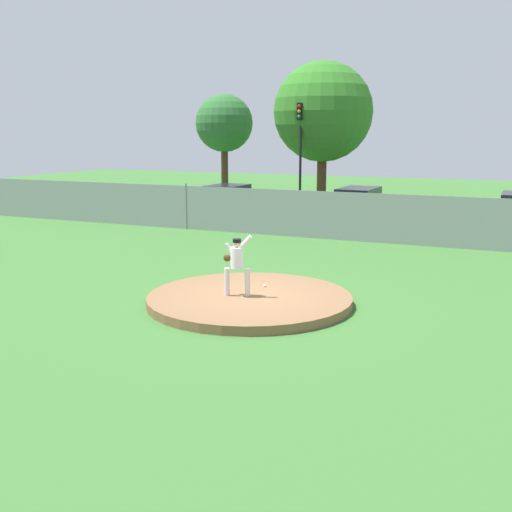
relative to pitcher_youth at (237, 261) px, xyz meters
name	(u,v)px	position (x,y,z in m)	size (l,w,h in m)	color
ground_plane	(324,260)	(0.26, 6.18, -1.11)	(80.00, 80.00, 0.00)	#386B2D
asphalt_strip	(381,226)	(0.26, 14.68, -1.11)	(44.00, 7.00, 0.01)	#2B2B2D
pitchers_mound	(250,299)	(0.26, 0.18, -1.00)	(5.12, 5.12, 0.23)	brown
pitcher_youth	(237,261)	(0.00, 0.00, 0.00)	(0.79, 0.32, 1.55)	silver
baseball	(265,286)	(0.29, 1.09, -0.85)	(0.07, 0.07, 0.07)	white
chainlink_fence	(356,217)	(0.26, 10.18, -0.15)	(38.46, 0.07, 2.02)	gray
parked_car_red	(227,202)	(-7.45, 14.28, -0.33)	(1.90, 4.06, 1.65)	#A81919
parked_car_navy	(358,206)	(-0.91, 14.96, -0.30)	(1.83, 4.83, 1.69)	#161E4C
traffic_cone_orange	(273,210)	(-5.74, 16.17, -0.85)	(0.40, 0.40, 0.55)	orange
traffic_light_near	(300,139)	(-5.28, 18.86, 2.78)	(0.28, 0.46, 5.79)	black
tree_slender_far	(224,124)	(-12.38, 23.71, 3.68)	(3.77, 3.77, 6.72)	#4C331E
tree_leaning_west	(323,112)	(-4.90, 21.58, 4.27)	(5.75, 5.75, 8.28)	#4C331E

